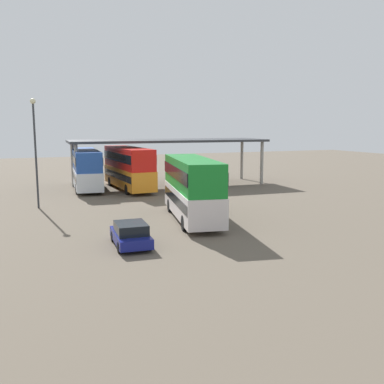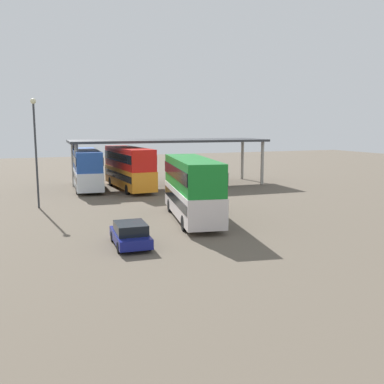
# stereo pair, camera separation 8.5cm
# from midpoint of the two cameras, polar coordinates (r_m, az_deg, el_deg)

# --- Properties ---
(ground_plane) EXTENTS (140.00, 140.00, 0.00)m
(ground_plane) POSITION_cam_midpoint_polar(r_m,az_deg,el_deg) (27.88, 0.53, -5.03)
(ground_plane) COLOR brown
(double_decker_main) EXTENTS (4.34, 10.33, 4.37)m
(double_decker_main) POSITION_cam_midpoint_polar(r_m,az_deg,el_deg) (30.42, 0.08, 0.73)
(double_decker_main) COLOR silver
(double_decker_main) RESTS_ON ground_plane
(parked_hatchback) EXTENTS (2.03, 3.97, 1.35)m
(parked_hatchback) POSITION_cam_midpoint_polar(r_m,az_deg,el_deg) (24.32, -8.05, -5.56)
(parked_hatchback) COLOR navy
(parked_hatchback) RESTS_ON ground_plane
(double_decker_near_canopy) EXTENTS (3.35, 11.08, 4.12)m
(double_decker_near_canopy) POSITION_cam_midpoint_polar(r_m,az_deg,el_deg) (46.86, -13.76, 3.18)
(double_decker_near_canopy) COLOR silver
(double_decker_near_canopy) RESTS_ON ground_plane
(double_decker_mid_row) EXTENTS (3.04, 10.72, 4.39)m
(double_decker_mid_row) POSITION_cam_midpoint_polar(r_m,az_deg,el_deg) (45.54, -8.30, 3.35)
(double_decker_mid_row) COLOR orange
(double_decker_mid_row) RESTS_ON ground_plane
(depot_canopy) EXTENTS (21.89, 7.44, 5.10)m
(depot_canopy) POSITION_cam_midpoint_polar(r_m,az_deg,el_deg) (47.97, -2.96, 6.58)
(depot_canopy) COLOR #33353A
(depot_canopy) RESTS_ON ground_plane
(lamppost_tall) EXTENTS (0.44, 0.44, 8.77)m
(lamppost_tall) POSITION_cam_midpoint_polar(r_m,az_deg,el_deg) (36.74, -19.95, 6.36)
(lamppost_tall) COLOR #33353A
(lamppost_tall) RESTS_ON ground_plane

